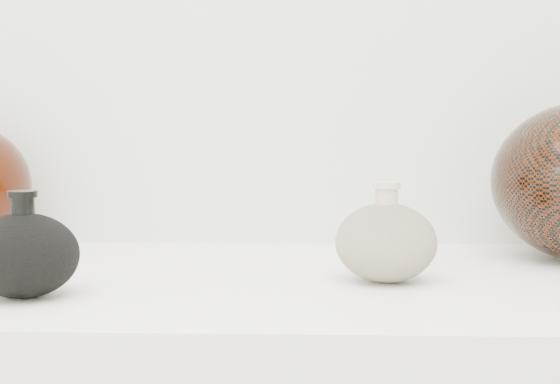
{
  "coord_description": "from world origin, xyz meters",
  "views": [
    {
      "loc": [
        0.08,
        0.08,
        1.07
      ],
      "look_at": [
        0.05,
        0.92,
        1.0
      ],
      "focal_mm": 50.0,
      "sensor_mm": 36.0,
      "label": 1
    }
  ],
  "objects": [
    {
      "name": "black_gourd_vase",
      "position": [
        -0.19,
        0.83,
        0.94
      ],
      "size": [
        0.14,
        0.14,
        0.11
      ],
      "color": "black",
      "rests_on": "display_counter"
    },
    {
      "name": "cream_gourd_vase",
      "position": [
        0.17,
        0.92,
        0.94
      ],
      "size": [
        0.14,
        0.14,
        0.11
      ],
      "color": "#B8A893",
      "rests_on": "display_counter"
    }
  ]
}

